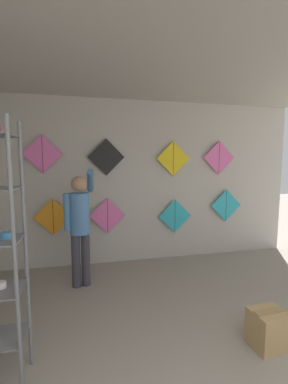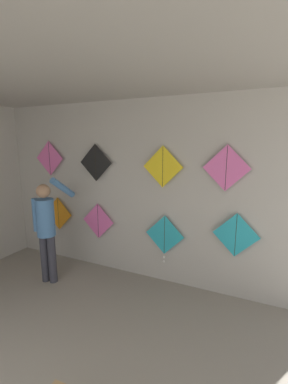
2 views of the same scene
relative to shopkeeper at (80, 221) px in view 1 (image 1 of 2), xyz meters
The scene contains 12 objects.
back_panel 1.39m from the shopkeeper, 37.95° to the left, with size 5.71×0.06×2.80m, color #BCB7AD.
ceiling_slab 2.52m from the shopkeeper, 51.67° to the right, with size 5.71×4.98×0.04m, color #A8A399.
shopkeeper is the anchor object (origin of this frame).
cardboard_box 2.53m from the shopkeeper, 43.22° to the right, with size 0.34×0.30×0.36m.
kite_0 0.84m from the shopkeeper, 121.52° to the left, with size 0.61×0.01×0.61m.
kite_1 0.85m from the shopkeeper, 58.42° to the left, with size 0.61×0.01×0.61m.
kite_2 1.81m from the shopkeeper, 23.47° to the left, with size 0.61×0.04×0.75m.
kite_3 2.76m from the shopkeeper, 15.06° to the left, with size 0.61×0.01×0.61m.
kite_4 1.31m from the shopkeeper, 128.04° to the left, with size 0.61×0.01×0.61m.
kite_5 1.23m from the shopkeeper, 58.83° to the left, with size 0.61×0.01×0.61m.
kite_6 1.97m from the shopkeeper, 24.06° to the left, with size 0.61×0.01×0.61m.
kite_7 2.74m from the shopkeeper, 16.07° to the left, with size 0.61×0.01×0.61m.
Camera 1 is at (-0.93, -0.21, 1.74)m, focal length 24.00 mm.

